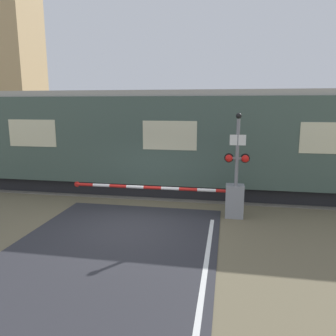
# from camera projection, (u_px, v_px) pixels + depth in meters

# --- Properties ---
(ground_plane) EXTENTS (80.00, 80.00, 0.00)m
(ground_plane) POSITION_uv_depth(u_px,v_px,m) (130.00, 226.00, 10.24)
(ground_plane) COLOR #6B6047
(track_bed) EXTENTS (36.00, 3.20, 0.13)m
(track_bed) POSITION_uv_depth(u_px,v_px,m) (159.00, 190.00, 14.54)
(track_bed) COLOR #666056
(track_bed) RESTS_ON ground_plane
(train) EXTENTS (20.92, 3.02, 4.30)m
(train) POSITION_uv_depth(u_px,v_px,m) (176.00, 141.00, 13.99)
(train) COLOR black
(train) RESTS_ON ground_plane
(crossing_barrier) EXTENTS (6.04, 0.44, 1.13)m
(crossing_barrier) POSITION_uv_depth(u_px,v_px,m) (219.00, 198.00, 11.06)
(crossing_barrier) COLOR gray
(crossing_barrier) RESTS_ON ground_plane
(signal_post) EXTENTS (0.81, 0.26, 3.49)m
(signal_post) POSITION_uv_depth(u_px,v_px,m) (237.00, 160.00, 10.54)
(signal_post) COLOR gray
(signal_post) RESTS_ON ground_plane
(distant_building) EXTENTS (5.14, 5.14, 16.17)m
(distant_building) POSITION_uv_depth(u_px,v_px,m) (13.00, 59.00, 32.51)
(distant_building) COLOR tan
(distant_building) RESTS_ON ground_plane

